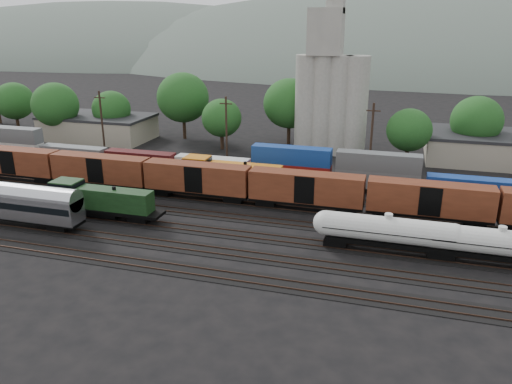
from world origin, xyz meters
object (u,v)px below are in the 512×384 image
(grain_silo, at_px, (330,93))
(green_locomotive, at_px, (95,199))
(orange_locomotive, at_px, (226,173))
(tank_car_a, at_px, (387,231))

(grain_silo, bearing_deg, green_locomotive, -119.74)
(green_locomotive, xyz_separation_m, orange_locomotive, (12.19, 15.00, 0.08))
(tank_car_a, distance_m, grain_silo, 43.77)
(tank_car_a, bearing_deg, grain_silo, 107.06)
(grain_silo, bearing_deg, tank_car_a, -72.94)
(orange_locomotive, distance_m, grain_silo, 29.63)
(green_locomotive, relative_size, grain_silo, 0.56)
(green_locomotive, distance_m, tank_car_a, 36.01)
(green_locomotive, height_order, grain_silo, grain_silo)
(orange_locomotive, xyz_separation_m, grain_silo, (11.23, 26.00, 8.70))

